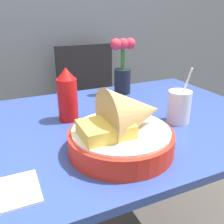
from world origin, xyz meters
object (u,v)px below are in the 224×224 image
(chair_far_window, at_px, (90,99))
(flower_vase, at_px, (123,68))
(ketchup_bottle, at_px, (67,95))
(drink_cup, at_px, (179,108))
(food_basket, at_px, (125,129))

(chair_far_window, distance_m, flower_vase, 0.62)
(ketchup_bottle, bearing_deg, flower_vase, 32.13)
(drink_cup, bearing_deg, food_basket, -160.39)
(ketchup_bottle, height_order, drink_cup, drink_cup)
(ketchup_bottle, relative_size, drink_cup, 0.96)
(chair_far_window, xyz_separation_m, flower_vase, (-0.02, -0.53, 0.33))
(food_basket, distance_m, flower_vase, 0.53)
(food_basket, height_order, flower_vase, flower_vase)
(chair_far_window, xyz_separation_m, drink_cup, (0.01, -0.91, 0.26))
(food_basket, relative_size, flower_vase, 1.16)
(flower_vase, bearing_deg, ketchup_bottle, -147.87)
(chair_far_window, relative_size, ketchup_bottle, 4.66)
(chair_far_window, distance_m, food_basket, 1.07)
(ketchup_bottle, relative_size, flower_vase, 0.75)
(flower_vase, bearing_deg, food_basket, -115.90)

